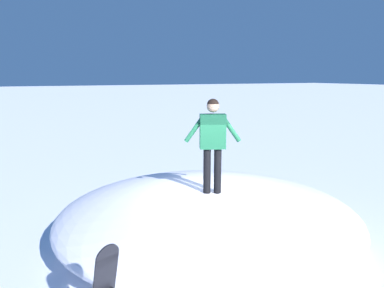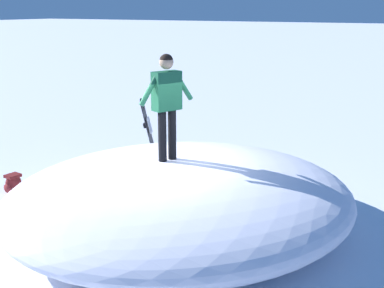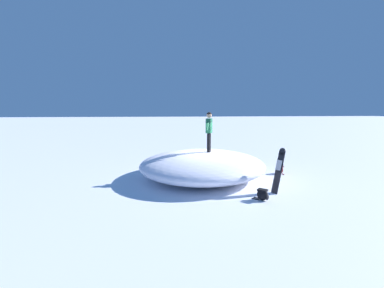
{
  "view_description": "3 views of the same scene",
  "coord_description": "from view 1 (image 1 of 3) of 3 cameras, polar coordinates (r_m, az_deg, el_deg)",
  "views": [
    {
      "loc": [
        -5.57,
        3.28,
        3.38
      ],
      "look_at": [
        0.62,
        0.3,
        2.05
      ],
      "focal_mm": 33.42,
      "sensor_mm": 36.0,
      "label": 1
    },
    {
      "loc": [
        4.49,
        -6.85,
        3.69
      ],
      "look_at": [
        0.87,
        -0.38,
        1.68
      ],
      "focal_mm": 47.42,
      "sensor_mm": 36.0,
      "label": 2
    },
    {
      "loc": [
        2.6,
        11.47,
        3.03
      ],
      "look_at": [
        0.85,
        -0.11,
        1.53
      ],
      "focal_mm": 24.43,
      "sensor_mm": 36.0,
      "label": 3
    }
  ],
  "objects": [
    {
      "name": "ground",
      "position": [
        7.29,
        4.4,
        -16.72
      ],
      "size": [
        240.0,
        240.0,
        0.0
      ],
      "primitive_type": "plane",
      "color": "white"
    },
    {
      "name": "snow_mound",
      "position": [
        7.34,
        2.51,
        -11.42
      ],
      "size": [
        7.51,
        7.72,
        1.18
      ],
      "primitive_type": "ellipsoid",
      "rotation": [
        0.0,
        0.0,
        1.16
      ],
      "color": "white",
      "rests_on": "ground"
    },
    {
      "name": "snowboarder_standing",
      "position": [
        6.6,
        3.32,
        1.15
      ],
      "size": [
        0.49,
        1.01,
        1.78
      ],
      "color": "black",
      "rests_on": "snow_mound"
    }
  ]
}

